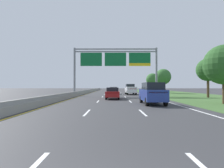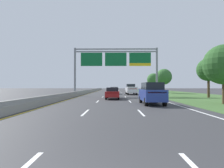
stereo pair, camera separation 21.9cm
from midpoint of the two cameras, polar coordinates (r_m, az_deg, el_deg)
ground_plane at (r=37.00m, az=0.35°, el=-3.36°), size 220.00×220.00×0.00m
lane_striping at (r=36.54m, az=0.35°, el=-3.39°), size 11.96×106.00×0.01m
grass_verge_right at (r=39.54m, az=21.04°, el=-3.13°), size 14.00×110.00×0.02m
median_barrier_concrete at (r=37.57m, az=-9.78°, el=-2.77°), size 0.60×110.00×0.85m
overhead_sign_gantry at (r=33.70m, az=0.87°, el=6.86°), size 15.06×0.42×8.63m
pickup_truck_white at (r=39.27m, az=5.49°, el=-1.63°), size 2.15×5.45×2.20m
car_red_centre_lane_sedan at (r=25.52m, az=-0.02°, el=-2.76°), size 1.93×4.44×1.57m
car_blue_right_lane_suv at (r=18.53m, az=11.86°, el=-2.68°), size 1.93×4.71×2.11m
car_silver_centre_lane_sedan at (r=40.98m, az=0.35°, el=-1.95°), size 1.91×4.44×1.57m
roadside_tree_near at (r=21.41m, az=30.72°, el=5.06°), size 3.92×3.92×5.83m
roadside_tree_mid at (r=31.98m, az=27.02°, el=3.85°), size 3.47×3.47×5.98m
roadside_tree_far at (r=48.04m, az=15.18°, el=2.14°), size 3.89×3.89×6.02m
roadside_tree_distant at (r=59.97m, az=12.12°, el=1.30°), size 3.98×3.98×5.77m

